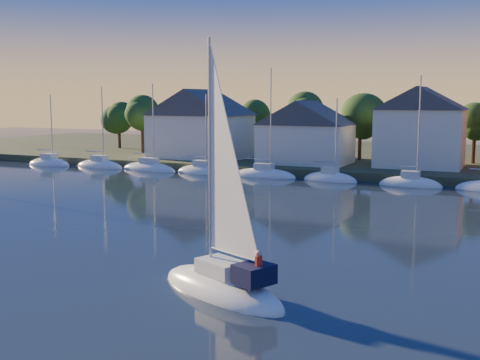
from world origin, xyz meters
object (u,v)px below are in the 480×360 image
Objects in this scene: hero_sailboat at (223,283)px; clubhouse_east at (421,126)px; clubhouse_centre at (306,131)px; clubhouse_west at (201,123)px.

clubhouse_east is at bearing -67.09° from hero_sailboat.
clubhouse_west is at bearing 176.42° from clubhouse_centre.
clubhouse_west is 57.67m from hero_sailboat.
clubhouse_west is 30.02m from clubhouse_east.
clubhouse_west is at bearing -178.09° from clubhouse_east.
clubhouse_west is 16.05m from clubhouse_centre.
clubhouse_west is 1.30× the size of clubhouse_east.
clubhouse_centre is 1.10× the size of clubhouse_east.
clubhouse_west is 1.18× the size of clubhouse_centre.
clubhouse_centre is 0.87× the size of hero_sailboat.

